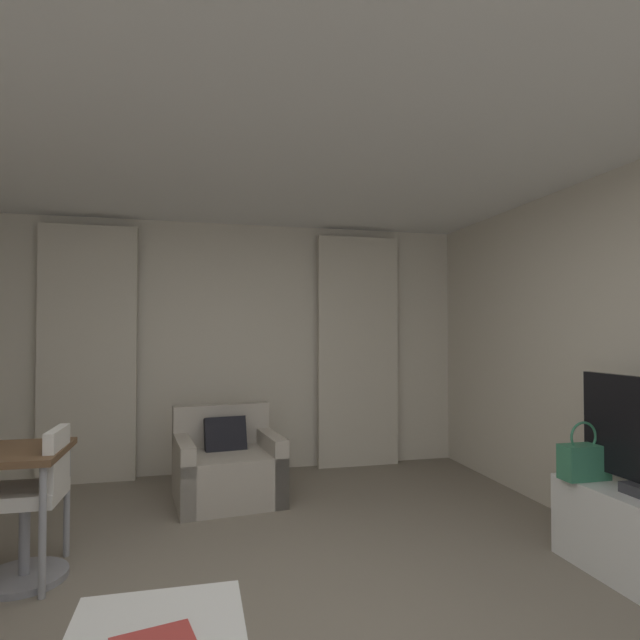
% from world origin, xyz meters
% --- Properties ---
extents(ground_plane, '(12.00, 12.00, 0.00)m').
position_xyz_m(ground_plane, '(0.00, 0.00, 0.00)').
color(ground_plane, gray).
extents(wall_window, '(5.12, 0.06, 2.60)m').
position_xyz_m(wall_window, '(0.00, 3.03, 1.30)').
color(wall_window, beige).
rests_on(wall_window, ground).
extents(ceiling, '(5.12, 6.12, 0.06)m').
position_xyz_m(ceiling, '(0.00, 0.00, 2.63)').
color(ceiling, white).
rests_on(ceiling, wall_left).
extents(curtain_left_panel, '(0.90, 0.06, 2.50)m').
position_xyz_m(curtain_left_panel, '(-1.38, 2.90, 1.25)').
color(curtain_left_panel, beige).
rests_on(curtain_left_panel, ground).
extents(curtain_right_panel, '(0.90, 0.06, 2.50)m').
position_xyz_m(curtain_right_panel, '(1.38, 2.90, 1.25)').
color(curtain_right_panel, beige).
rests_on(curtain_right_panel, ground).
extents(armchair, '(0.96, 0.88, 0.79)m').
position_xyz_m(armchair, '(-0.08, 2.06, 0.28)').
color(armchair, '#B2A899').
rests_on(armchair, ground).
extents(desk_chair, '(0.48, 0.48, 0.88)m').
position_xyz_m(desk_chair, '(-1.28, 0.87, 0.39)').
color(desk_chair, gray).
rests_on(desk_chair, ground).
extents(handbag_primary, '(0.30, 0.14, 0.37)m').
position_xyz_m(handbag_primary, '(2.06, 0.33, 0.64)').
color(handbag_primary, '#387F5B').
rests_on(handbag_primary, tv_console).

